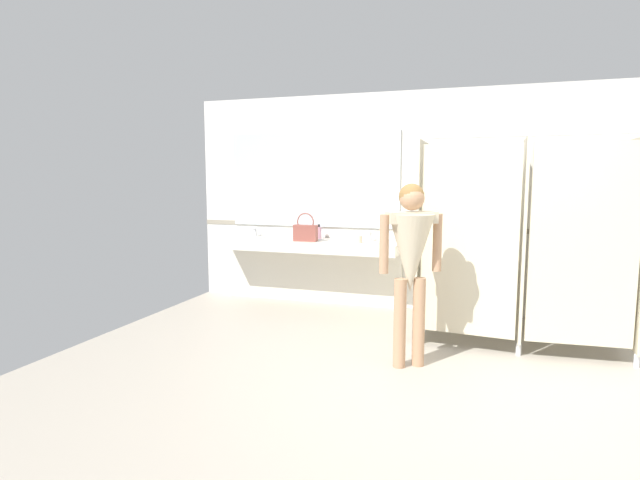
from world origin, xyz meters
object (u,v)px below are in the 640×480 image
(soap_dispenser, at_px, (319,233))
(person_standing, at_px, (411,253))
(handbag, at_px, (305,232))
(paper_cup, at_px, (359,239))

(soap_dispenser, bearing_deg, person_standing, -52.24)
(handbag, height_order, soap_dispenser, handbag)
(soap_dispenser, xyz_separation_m, paper_cup, (0.62, -0.27, -0.04))
(paper_cup, bearing_deg, soap_dispenser, 156.53)
(handbag, distance_m, soap_dispenser, 0.32)
(handbag, xyz_separation_m, soap_dispenser, (0.08, 0.31, -0.04))
(handbag, bearing_deg, soap_dispenser, 76.09)
(person_standing, bearing_deg, soap_dispenser, 127.76)
(soap_dispenser, bearing_deg, handbag, -103.91)
(handbag, relative_size, soap_dispenser, 1.89)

